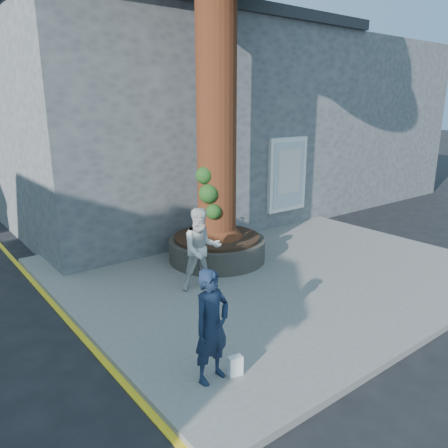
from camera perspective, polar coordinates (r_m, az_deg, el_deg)
ground at (r=8.74m, az=2.85°, el=-10.06°), size 120.00×120.00×0.00m
pavement at (r=10.32m, az=5.58°, el=-5.62°), size 9.00×8.00×0.12m
yellow_line at (r=8.19m, az=-18.96°, el=-12.78°), size 0.10×30.00×0.01m
stone_shop at (r=15.24m, az=-7.78°, el=13.07°), size 10.30×8.30×6.30m
neighbour_shop at (r=20.47m, az=12.47°, el=13.00°), size 6.00×8.00×6.00m
planter at (r=10.50m, az=-0.91°, el=-3.14°), size 2.30×2.30×0.60m
man at (r=5.94m, az=-1.62°, el=-13.18°), size 0.63×0.46×1.59m
woman at (r=8.72m, az=-2.95°, el=-3.30°), size 0.98×0.86×1.68m
shopping_bag at (r=6.35m, az=1.46°, el=-18.02°), size 0.22×0.16×0.28m
plant_a at (r=11.37m, az=-0.97°, el=0.92°), size 0.24×0.22×0.37m
plant_b at (r=10.00m, az=-0.75°, el=-1.05°), size 0.30×0.30×0.40m
plant_c at (r=11.50m, az=-0.08°, el=1.01°), size 0.19×0.19×0.34m
plant_d at (r=11.50m, az=-0.16°, el=0.81°), size 0.32×0.31×0.26m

